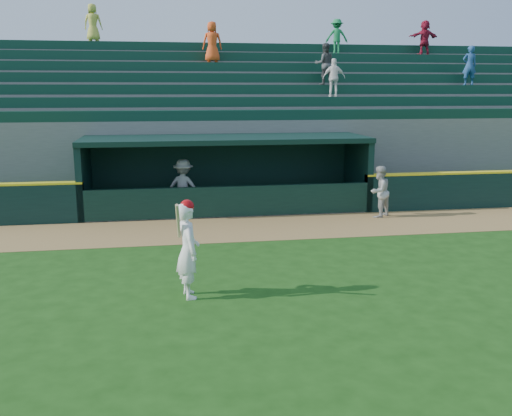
# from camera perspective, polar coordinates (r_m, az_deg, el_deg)

# --- Properties ---
(ground) EXTENTS (120.00, 120.00, 0.00)m
(ground) POSITION_cam_1_polar(r_m,az_deg,el_deg) (12.02, 1.27, -7.62)
(ground) COLOR #1A4411
(ground) RESTS_ON ground
(warning_track) EXTENTS (40.00, 3.00, 0.01)m
(warning_track) POSITION_cam_1_polar(r_m,az_deg,el_deg) (16.66, -1.87, -2.08)
(warning_track) COLOR olive
(warning_track) RESTS_ON ground
(dugout_player_front) EXTENTS (1.01, 0.97, 1.64)m
(dugout_player_front) POSITION_cam_1_polar(r_m,az_deg,el_deg) (18.47, 12.22, 1.61)
(dugout_player_front) COLOR #A7A7A2
(dugout_player_front) RESTS_ON ground
(dugout_player_inside) EXTENTS (1.32, 1.03, 1.79)m
(dugout_player_inside) POSITION_cam_1_polar(r_m,az_deg,el_deg) (18.65, -7.25, 2.12)
(dugout_player_inside) COLOR gray
(dugout_player_inside) RESTS_ON ground
(dugout) EXTENTS (9.40, 2.80, 2.46)m
(dugout) POSITION_cam_1_polar(r_m,az_deg,el_deg) (19.44, -3.11, 3.96)
(dugout) COLOR slate
(dugout) RESTS_ON ground
(stands) EXTENTS (34.50, 6.25, 7.50)m
(stands) POSITION_cam_1_polar(r_m,az_deg,el_deg) (23.86, -4.33, 7.89)
(stands) COLOR slate
(stands) RESTS_ON ground
(batter_at_plate) EXTENTS (0.56, 0.86, 1.96)m
(batter_at_plate) POSITION_cam_1_polar(r_m,az_deg,el_deg) (11.12, -6.82, -4.07)
(batter_at_plate) COLOR white
(batter_at_plate) RESTS_ON ground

